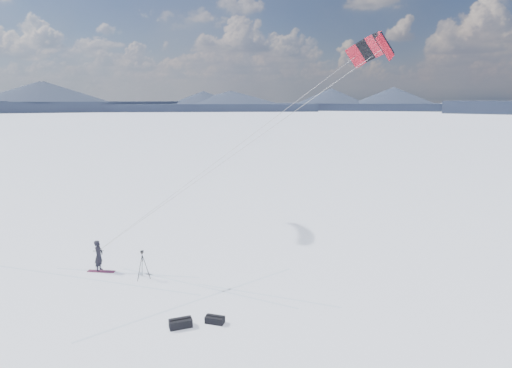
# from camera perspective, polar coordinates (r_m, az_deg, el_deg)

# --- Properties ---
(ground) EXTENTS (1800.00, 1800.00, 0.00)m
(ground) POSITION_cam_1_polar(r_m,az_deg,el_deg) (21.32, -15.72, -14.18)
(ground) COLOR white
(horizon_hills) EXTENTS (704.00, 704.42, 10.83)m
(horizon_hills) POSITION_cam_1_polar(r_m,az_deg,el_deg) (19.77, -16.46, -1.41)
(horizon_hills) COLOR black
(horizon_hills) RESTS_ON ground
(snow_tracks) EXTENTS (13.93, 10.25, 0.01)m
(snow_tracks) POSITION_cam_1_polar(r_m,az_deg,el_deg) (21.62, -19.69, -14.06)
(snow_tracks) COLOR silver
(snow_tracks) RESTS_ON ground
(snowkiter) EXTENTS (0.43, 0.63, 1.68)m
(snowkiter) POSITION_cam_1_polar(r_m,az_deg,el_deg) (24.76, -20.10, -10.79)
(snowkiter) COLOR black
(snowkiter) RESTS_ON ground
(snowboard) EXTENTS (1.47, 0.30, 0.04)m
(snowboard) POSITION_cam_1_polar(r_m,az_deg,el_deg) (24.59, -19.94, -10.88)
(snowboard) COLOR maroon
(snowboard) RESTS_ON ground
(tripod) EXTENTS (0.60, 0.69, 1.51)m
(tripod) POSITION_cam_1_polar(r_m,az_deg,el_deg) (22.71, -14.90, -9.87)
(tripod) COLOR black
(tripod) RESTS_ON ground
(gear_bag_a) EXTENTS (1.00, 0.79, 0.40)m
(gear_bag_a) POSITION_cam_1_polar(r_m,az_deg,el_deg) (18.29, -10.02, -17.80)
(gear_bag_a) COLOR black
(gear_bag_a) RESTS_ON ground
(gear_bag_b) EXTENTS (0.82, 0.49, 0.35)m
(gear_bag_b) POSITION_cam_1_polar(r_m,az_deg,el_deg) (18.42, -5.51, -17.54)
(gear_bag_b) COLOR black
(gear_bag_b) RESTS_ON ground
(power_kite) EXTENTS (15.24, 5.30, 11.21)m
(power_kite) POSITION_cam_1_polar(r_m,az_deg,el_deg) (23.55, 15.22, 16.88)
(power_kite) COLOR red
(power_kite) RESTS_ON ground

